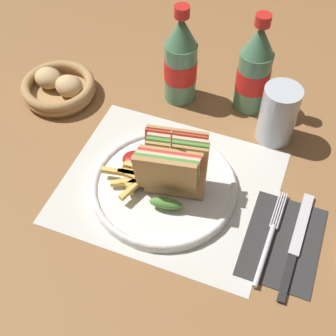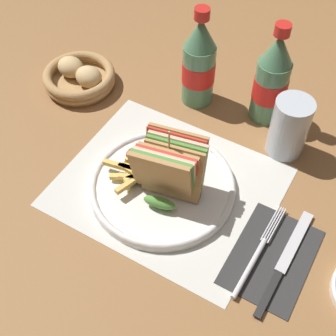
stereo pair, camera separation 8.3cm
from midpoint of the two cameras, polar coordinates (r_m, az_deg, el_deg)
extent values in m
plane|color=olive|center=(0.86, -1.83, -1.83)|extent=(4.00, 4.00, 0.00)
cube|color=silver|center=(0.85, -2.61, -2.42)|extent=(0.38, 0.32, 0.00)
cylinder|color=white|center=(0.85, -3.30, -2.57)|extent=(0.26, 0.26, 0.01)
torus|color=white|center=(0.84, -3.32, -2.28)|extent=(0.26, 0.26, 0.01)
cube|color=tan|center=(0.77, -3.03, -1.29)|extent=(0.11, 0.05, 0.10)
cube|color=#518E3D|center=(0.78, -2.90, -0.93)|extent=(0.11, 0.05, 0.10)
cube|color=beige|center=(0.79, -2.78, -0.57)|extent=(0.11, 0.05, 0.10)
cube|color=red|center=(0.79, -2.65, -0.21)|extent=(0.11, 0.05, 0.10)
cube|color=tan|center=(0.80, -2.53, 0.14)|extent=(0.11, 0.05, 0.10)
ellipsoid|color=#518E3D|center=(0.80, -3.24, -4.51)|extent=(0.06, 0.03, 0.02)
cube|color=tan|center=(0.79, -2.11, -0.56)|extent=(0.11, 0.05, 0.10)
cube|color=#518E3D|center=(0.79, -2.00, -0.04)|extent=(0.11, 0.05, 0.10)
cube|color=beige|center=(0.80, -1.89, 0.47)|extent=(0.11, 0.05, 0.10)
cube|color=red|center=(0.80, -1.78, 0.98)|extent=(0.11, 0.05, 0.10)
cube|color=tan|center=(0.80, -1.67, 1.48)|extent=(0.11, 0.05, 0.10)
ellipsoid|color=#518E3D|center=(0.82, -2.02, -2.14)|extent=(0.06, 0.03, 0.02)
cylinder|color=tan|center=(0.78, -2.37, 0.75)|extent=(0.00, 0.00, 0.14)
cube|color=#E0B756|center=(0.85, -7.13, -0.75)|extent=(0.05, 0.02, 0.01)
cube|color=#E0B756|center=(0.85, -5.33, -0.37)|extent=(0.01, 0.07, 0.01)
cube|color=#E0B756|center=(0.84, -7.52, -1.47)|extent=(0.04, 0.06, 0.01)
cube|color=#E0B756|center=(0.84, -7.81, -1.90)|extent=(0.06, 0.04, 0.01)
cube|color=#E0B756|center=(0.84, -6.51, -0.14)|extent=(0.05, 0.01, 0.01)
cube|color=#E0B756|center=(0.83, -7.15, -1.19)|extent=(0.05, 0.01, 0.01)
cube|color=#E0B756|center=(0.84, -6.07, -0.15)|extent=(0.01, 0.05, 0.01)
cube|color=#E0B756|center=(0.82, -6.75, -1.91)|extent=(0.06, 0.03, 0.01)
cube|color=#E0B756|center=(0.84, -7.07, -0.94)|extent=(0.06, 0.02, 0.01)
cube|color=#E0B756|center=(0.84, -6.34, -0.89)|extent=(0.06, 0.02, 0.01)
cube|color=#E0B756|center=(0.83, -5.96, -1.17)|extent=(0.04, 0.07, 0.01)
cube|color=#E0B756|center=(0.84, -9.24, -0.59)|extent=(0.05, 0.02, 0.01)
cube|color=#E0B756|center=(0.82, -7.51, -2.79)|extent=(0.02, 0.05, 0.01)
ellipsoid|color=maroon|center=(0.86, -6.84, 0.65)|extent=(0.05, 0.04, 0.02)
cube|color=#2D2D2D|center=(0.80, 10.93, -8.97)|extent=(0.12, 0.18, 0.00)
cylinder|color=silver|center=(0.78, 8.67, -10.64)|extent=(0.01, 0.12, 0.01)
cylinder|color=silver|center=(0.83, 10.26, -4.87)|extent=(0.00, 0.08, 0.00)
cylinder|color=silver|center=(0.83, 10.52, -4.95)|extent=(0.00, 0.08, 0.00)
cylinder|color=silver|center=(0.83, 10.79, -5.03)|extent=(0.00, 0.08, 0.00)
cylinder|color=silver|center=(0.83, 11.05, -5.11)|extent=(0.00, 0.08, 0.00)
cube|color=black|center=(0.77, 11.25, -13.21)|extent=(0.01, 0.09, 0.00)
cube|color=silver|center=(0.82, 13.22, -6.80)|extent=(0.02, 0.13, 0.00)
cylinder|color=#4C7F5B|center=(0.98, -0.95, 11.53)|extent=(0.07, 0.07, 0.13)
cylinder|color=red|center=(0.97, -0.95, 11.84)|extent=(0.07, 0.07, 0.05)
cone|color=#4C7F5B|center=(0.92, -1.03, 16.25)|extent=(0.06, 0.06, 0.06)
cylinder|color=red|center=(0.90, -1.07, 18.43)|extent=(0.03, 0.03, 0.02)
cylinder|color=#4C7F5B|center=(0.96, 7.82, 10.41)|extent=(0.07, 0.07, 0.13)
cylinder|color=red|center=(0.96, 7.86, 10.71)|extent=(0.07, 0.07, 0.05)
cone|color=#4C7F5B|center=(0.91, 8.49, 15.11)|extent=(0.06, 0.06, 0.06)
cylinder|color=red|center=(0.88, 8.81, 17.28)|extent=(0.03, 0.03, 0.02)
cylinder|color=silver|center=(0.91, 10.75, 6.29)|extent=(0.07, 0.07, 0.12)
cylinder|color=black|center=(0.93, 10.53, 5.21)|extent=(0.06, 0.06, 0.07)
cylinder|color=#AD8451|center=(1.06, -15.28, 8.67)|extent=(0.14, 0.14, 0.01)
torus|color=#AD8451|center=(1.05, -15.39, 9.05)|extent=(0.16, 0.16, 0.02)
torus|color=#AD8451|center=(1.04, -15.54, 9.58)|extent=(0.16, 0.16, 0.02)
ellipsoid|color=tan|center=(1.02, -14.29, 9.53)|extent=(0.06, 0.05, 0.04)
ellipsoid|color=tan|center=(1.06, -16.62, 10.35)|extent=(0.06, 0.05, 0.04)
camera|label=1|loc=(0.04, -92.87, -3.49)|focal=50.00mm
camera|label=2|loc=(0.04, 87.13, 3.49)|focal=50.00mm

